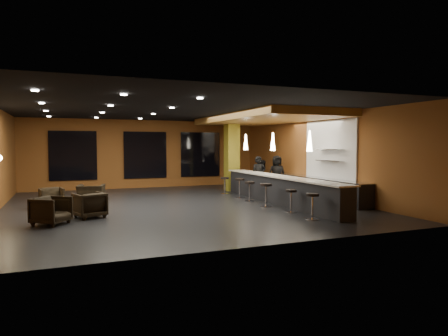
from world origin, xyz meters
name	(u,v)px	position (x,y,z in m)	size (l,w,h in m)	color
floor	(179,206)	(0.00, 0.00, -0.05)	(12.00, 13.00, 0.10)	black
ceiling	(178,108)	(0.00, 0.00, 3.55)	(12.00, 13.00, 0.10)	black
wall_back	(145,154)	(0.00, 6.55, 1.75)	(12.00, 0.10, 3.50)	brown
wall_front	(260,167)	(0.00, -6.55, 1.75)	(12.00, 0.10, 3.50)	brown
wall_right	(317,156)	(6.05, 0.00, 1.75)	(0.10, 13.00, 3.50)	brown
wood_soffit	(263,118)	(4.00, 1.00, 3.36)	(3.60, 8.00, 0.28)	#AC7632
window_left	(73,156)	(-3.50, 6.44, 1.70)	(2.20, 0.06, 2.40)	black
window_center	(145,155)	(0.00, 6.44, 1.70)	(2.20, 0.06, 2.40)	black
window_right	(200,154)	(3.00, 6.44, 1.70)	(2.20, 0.06, 2.40)	black
tile_backsplash	(330,150)	(5.96, -1.00, 2.00)	(0.06, 3.20, 2.40)	white
bar_counter	(279,190)	(3.65, -1.00, 0.50)	(0.60, 8.00, 1.00)	black
bar_top	(279,176)	(3.65, -1.00, 1.02)	(0.78, 8.10, 0.05)	white
prep_counter	(315,189)	(5.65, -0.50, 0.43)	(0.70, 6.00, 0.86)	black
prep_top	(316,177)	(5.65, -0.50, 0.89)	(0.72, 6.00, 0.03)	silver
wall_shelf_lower	(330,161)	(5.82, -1.20, 1.60)	(0.30, 1.50, 0.03)	silver
wall_shelf_upper	(330,149)	(5.82, -1.20, 2.05)	(0.30, 1.50, 0.03)	silver
column	(232,155)	(3.65, 3.60, 1.75)	(0.60, 0.60, 3.50)	olive
pendant_0	(310,141)	(3.65, -3.00, 2.35)	(0.20, 0.20, 0.70)	white
pendant_1	(273,142)	(3.65, -0.50, 2.35)	(0.20, 0.20, 0.70)	white
pendant_2	(246,142)	(3.65, 2.00, 2.35)	(0.20, 0.20, 0.70)	white
staff_a	(259,175)	(4.15, 1.70, 0.86)	(0.63, 0.41, 1.72)	black
staff_b	(263,176)	(4.75, 2.42, 0.76)	(0.74, 0.57, 1.52)	black
staff_c	(277,174)	(5.25, 2.00, 0.86)	(0.84, 0.55, 1.73)	black
armchair_a	(51,211)	(-4.28, -2.20, 0.39)	(0.84, 0.86, 0.78)	black
armchair_b	(90,205)	(-3.22, -1.49, 0.39)	(0.83, 0.85, 0.78)	black
armchair_c	(52,198)	(-4.35, 1.01, 0.36)	(0.76, 0.78, 0.71)	black
armchair_d	(91,193)	(-2.95, 2.34, 0.32)	(0.99, 0.86, 0.64)	black
bar_stool_0	(312,203)	(2.90, -4.30, 0.50)	(0.40, 0.40, 0.78)	silver
bar_stool_1	(291,198)	(2.98, -2.97, 0.48)	(0.38, 0.38, 0.76)	silver
bar_stool_2	(266,192)	(2.76, -1.63, 0.54)	(0.43, 0.43, 0.84)	silver
bar_stool_3	(250,189)	(2.79, -0.21, 0.51)	(0.40, 0.40, 0.79)	silver
bar_stool_4	(240,185)	(2.87, 0.89, 0.53)	(0.42, 0.42, 0.83)	silver
bar_stool_5	(225,183)	(2.78, 2.34, 0.49)	(0.39, 0.39, 0.77)	silver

